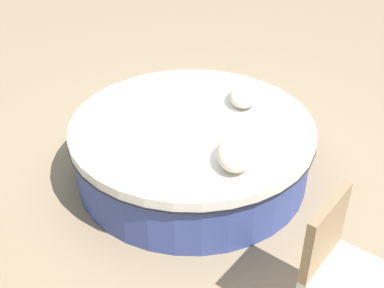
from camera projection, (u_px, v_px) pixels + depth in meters
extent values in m
plane|color=#9E8466|center=(192.00, 174.00, 4.89)|extent=(16.00, 16.00, 0.00)
cylinder|color=#38478C|center=(192.00, 153.00, 4.75)|extent=(2.19, 2.19, 0.49)
cylinder|color=black|center=(192.00, 132.00, 4.61)|extent=(2.26, 2.26, 0.02)
cylinder|color=silver|center=(192.00, 127.00, 4.59)|extent=(2.25, 2.25, 0.10)
ellipsoid|color=beige|center=(236.00, 152.00, 4.00)|extent=(0.49, 0.31, 0.19)
ellipsoid|color=beige|center=(244.00, 96.00, 4.82)|extent=(0.42, 0.28, 0.17)
cylinder|color=#997A56|center=(329.00, 269.00, 3.60)|extent=(0.04, 0.04, 0.42)
cube|color=silver|center=(350.00, 279.00, 3.22)|extent=(0.70, 0.69, 0.06)
cube|color=#997A56|center=(325.00, 232.00, 3.17)|extent=(0.48, 0.32, 0.50)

